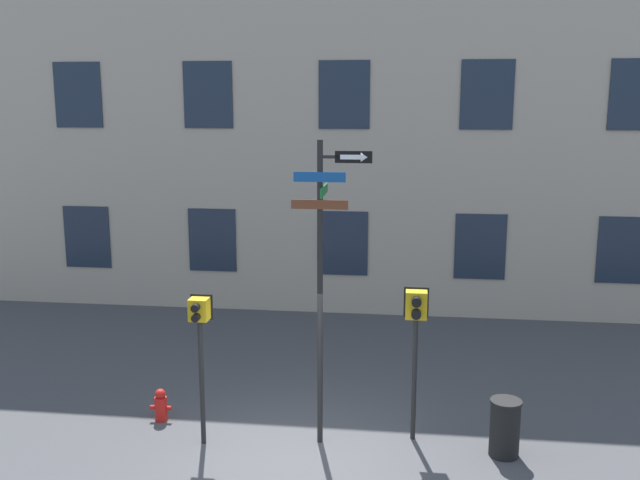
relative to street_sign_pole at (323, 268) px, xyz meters
The scene contains 7 objects.
ground_plane 2.99m from the street_sign_pole, 117.22° to the right, with size 60.00×60.00×0.00m, color #424244.
building_facade 7.87m from the street_sign_pole, 92.63° to the left, with size 24.00×0.63×11.14m.
street_sign_pole is the anchor object (origin of this frame).
pedestrian_signal_left 2.18m from the street_sign_pole, behind, with size 0.36×0.40×2.46m.
pedestrian_signal_right 1.72m from the street_sign_pole, 11.13° to the left, with size 0.40×0.40×2.53m.
fire_hydrant 3.92m from the street_sign_pole, behind, with size 0.37×0.21×0.58m.
trash_bin 3.75m from the street_sign_pole, ahead, with size 0.49×0.49×0.92m.
Camera 1 is at (1.61, -9.98, 5.48)m, focal length 40.00 mm.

